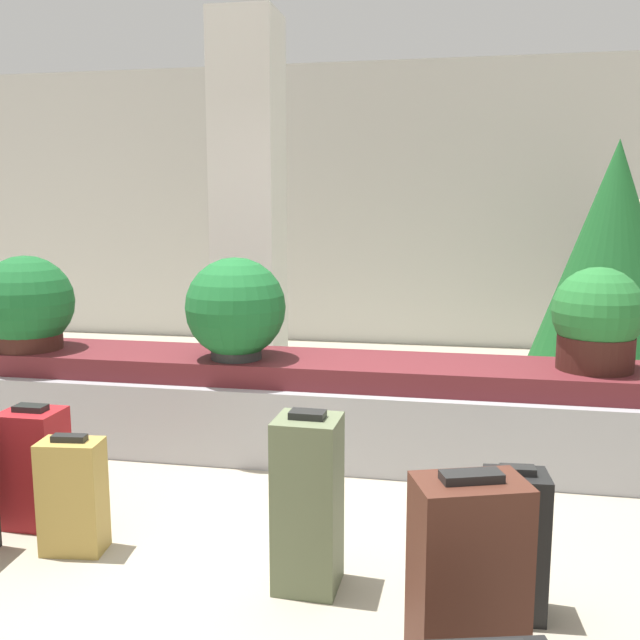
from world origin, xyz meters
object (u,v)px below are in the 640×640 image
(suitcase_2, at_px, (514,544))
(suitcase_0, at_px, (468,582))
(suitcase_5, at_px, (35,467))
(potted_plant_0, at_px, (236,310))
(traveler_0, at_px, (633,268))
(potted_plant_1, at_px, (27,306))
(potted_plant_2, at_px, (597,320))
(suitcase_1, at_px, (73,496))
(pillar, at_px, (249,207))
(decorated_tree, at_px, (612,262))
(suitcase_4, at_px, (308,503))

(suitcase_2, bearing_deg, suitcase_0, -116.92)
(suitcase_5, distance_m, potted_plant_0, 1.54)
(potted_plant_0, bearing_deg, suitcase_2, -44.15)
(suitcase_5, bearing_deg, traveler_0, 48.47)
(potted_plant_1, bearing_deg, traveler_0, 34.17)
(suitcase_5, bearing_deg, potted_plant_2, 24.10)
(suitcase_1, xyz_separation_m, potted_plant_2, (2.57, 1.56, 0.66))
(pillar, xyz_separation_m, potted_plant_2, (2.62, -1.55, -0.66))
(suitcase_2, distance_m, potted_plant_1, 3.59)
(suitcase_2, relative_size, potted_plant_0, 0.95)
(pillar, bearing_deg, decorated_tree, 3.17)
(suitcase_4, bearing_deg, potted_plant_2, 50.98)
(pillar, relative_size, potted_plant_2, 5.16)
(potted_plant_0, xyz_separation_m, decorated_tree, (2.63, 1.84, 0.20))
(pillar, height_order, traveler_0, pillar)
(suitcase_0, relative_size, potted_plant_1, 1.17)
(decorated_tree, bearing_deg, traveler_0, 70.47)
(potted_plant_2, bearing_deg, traveler_0, 73.93)
(suitcase_1, height_order, potted_plant_1, potted_plant_1)
(suitcase_1, xyz_separation_m, potted_plant_1, (-1.14, 1.46, 0.66))
(potted_plant_1, bearing_deg, suitcase_2, -27.26)
(potted_plant_1, bearing_deg, suitcase_5, -56.99)
(suitcase_0, xyz_separation_m, potted_plant_0, (-1.45, 2.05, 0.59))
(potted_plant_1, bearing_deg, decorated_tree, 23.79)
(suitcase_4, height_order, traveler_0, traveler_0)
(pillar, height_order, potted_plant_1, pillar)
(suitcase_5, relative_size, potted_plant_1, 0.98)
(potted_plant_0, xyz_separation_m, potted_plant_2, (2.22, 0.12, -0.02))
(suitcase_2, bearing_deg, potted_plant_1, 148.39)
(suitcase_4, distance_m, potted_plant_0, 1.83)
(suitcase_0, xyz_separation_m, potted_plant_2, (0.76, 2.17, 0.57))
(suitcase_0, height_order, decorated_tree, decorated_tree)
(pillar, bearing_deg, suitcase_1, -89.12)
(suitcase_5, height_order, traveler_0, traveler_0)
(suitcase_0, bearing_deg, suitcase_4, 123.20)
(pillar, height_order, suitcase_1, pillar)
(suitcase_2, distance_m, potted_plant_0, 2.38)
(decorated_tree, bearing_deg, potted_plant_2, -103.40)
(traveler_0, bearing_deg, decorated_tree, 36.18)
(pillar, height_order, suitcase_4, pillar)
(potted_plant_2, bearing_deg, potted_plant_0, -176.85)
(potted_plant_1, height_order, traveler_0, traveler_0)
(suitcase_1, height_order, suitcase_4, suitcase_4)
(traveler_0, bearing_deg, suitcase_4, 29.60)
(pillar, relative_size, potted_plant_1, 4.96)
(suitcase_5, relative_size, potted_plant_0, 0.96)
(traveler_0, xyz_separation_m, decorated_tree, (-0.46, -1.29, 0.16))
(suitcase_1, distance_m, potted_plant_2, 3.08)
(suitcase_2, height_order, decorated_tree, decorated_tree)
(potted_plant_2, relative_size, decorated_tree, 0.29)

